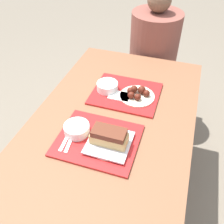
# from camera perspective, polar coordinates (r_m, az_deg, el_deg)

# --- Properties ---
(ground_plane) EXTENTS (12.00, 12.00, 0.00)m
(ground_plane) POSITION_cam_1_polar(r_m,az_deg,el_deg) (1.90, 0.09, -17.96)
(ground_plane) COLOR #706656
(picnic_table) EXTENTS (0.84, 1.41, 0.74)m
(picnic_table) POSITION_cam_1_polar(r_m,az_deg,el_deg) (1.39, 0.12, -4.63)
(picnic_table) COLOR brown
(picnic_table) RESTS_ON ground_plane
(picnic_bench_far) EXTENTS (0.80, 0.28, 0.43)m
(picnic_bench_far) POSITION_cam_1_polar(r_m,az_deg,el_deg) (2.26, 7.45, 6.76)
(picnic_bench_far) COLOR brown
(picnic_bench_far) RESTS_ON ground_plane
(tray_near) EXTENTS (0.39, 0.33, 0.01)m
(tray_near) POSITION_cam_1_polar(r_m,az_deg,el_deg) (1.21, -3.27, -6.42)
(tray_near) COLOR red
(tray_near) RESTS_ON picnic_table
(tray_far) EXTENTS (0.39, 0.33, 0.01)m
(tray_far) POSITION_cam_1_polar(r_m,az_deg,el_deg) (1.48, 3.15, 4.24)
(tray_far) COLOR red
(tray_far) RESTS_ON picnic_table
(bowl_coleslaw_near) EXTENTS (0.12, 0.12, 0.05)m
(bowl_coleslaw_near) POSITION_cam_1_polar(r_m,az_deg,el_deg) (1.22, -8.07, -3.77)
(bowl_coleslaw_near) COLOR white
(bowl_coleslaw_near) RESTS_ON tray_near
(brisket_sandwich_plate) EXTENTS (0.20, 0.20, 0.09)m
(brisket_sandwich_plate) POSITION_cam_1_polar(r_m,az_deg,el_deg) (1.15, -0.66, -6.18)
(brisket_sandwich_plate) COLOR beige
(brisket_sandwich_plate) RESTS_ON tray_near
(plastic_fork_near) EXTENTS (0.03, 0.17, 0.00)m
(plastic_fork_near) POSITION_cam_1_polar(r_m,az_deg,el_deg) (1.22, -10.28, -5.84)
(plastic_fork_near) COLOR white
(plastic_fork_near) RESTS_ON tray_near
(plastic_knife_near) EXTENTS (0.04, 0.17, 0.00)m
(plastic_knife_near) POSITION_cam_1_polar(r_m,az_deg,el_deg) (1.21, -9.35, -6.10)
(plastic_knife_near) COLOR white
(plastic_knife_near) RESTS_ON tray_near
(condiment_packet) EXTENTS (0.04, 0.03, 0.01)m
(condiment_packet) POSITION_cam_1_polar(r_m,az_deg,el_deg) (1.24, -0.99, -4.03)
(condiment_packet) COLOR #3F3F47
(condiment_packet) RESTS_ON tray_near
(bowl_coleslaw_far) EXTENTS (0.12, 0.12, 0.05)m
(bowl_coleslaw_far) POSITION_cam_1_polar(r_m,az_deg,el_deg) (1.48, -1.07, 5.97)
(bowl_coleslaw_far) COLOR white
(bowl_coleslaw_far) RESTS_ON tray_far
(wings_plate_far) EXTENTS (0.20, 0.20, 0.05)m
(wings_plate_far) POSITION_cam_1_polar(r_m,az_deg,el_deg) (1.44, 5.77, 4.16)
(wings_plate_far) COLOR beige
(wings_plate_far) RESTS_ON tray_far
(napkin_far) EXTENTS (0.12, 0.08, 0.01)m
(napkin_far) POSITION_cam_1_polar(r_m,az_deg,el_deg) (1.44, 1.73, 3.68)
(napkin_far) COLOR white
(napkin_far) RESTS_ON tray_far
(person_seated_across) EXTENTS (0.38, 0.38, 0.73)m
(person_seated_across) POSITION_cam_1_polar(r_m,az_deg,el_deg) (2.07, 9.59, 14.86)
(person_seated_across) COLOR brown
(person_seated_across) RESTS_ON picnic_bench_far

